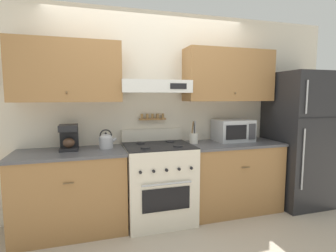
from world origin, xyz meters
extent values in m
plane|color=#B2A38E|center=(0.00, 0.00, 0.00)|extent=(16.00, 16.00, 0.00)
cube|color=beige|center=(0.00, 0.67, 1.27)|extent=(5.20, 0.08, 2.55)
cube|color=olive|center=(-0.99, 0.47, 1.76)|extent=(1.16, 0.33, 0.67)
sphere|color=brown|center=(-0.99, 0.29, 1.53)|extent=(0.02, 0.02, 0.02)
cube|color=olive|center=(1.00, 0.47, 1.76)|extent=(1.19, 0.33, 0.67)
sphere|color=brown|center=(1.00, 0.29, 1.53)|extent=(0.02, 0.02, 0.02)
cube|color=silver|center=(0.00, 0.45, 1.61)|extent=(0.83, 0.37, 0.15)
cube|color=black|center=(0.23, 0.26, 1.61)|extent=(0.20, 0.01, 0.07)
cube|color=olive|center=(0.00, 0.59, 1.20)|extent=(0.34, 0.07, 0.02)
cylinder|color=olive|center=(-0.14, 0.59, 1.24)|extent=(0.03, 0.03, 0.06)
cylinder|color=olive|center=(-0.07, 0.59, 1.24)|extent=(0.03, 0.03, 0.06)
cylinder|color=olive|center=(0.00, 0.59, 1.24)|extent=(0.03, 0.03, 0.06)
cylinder|color=olive|center=(0.07, 0.59, 1.24)|extent=(0.03, 0.03, 0.06)
cylinder|color=olive|center=(0.14, 0.59, 1.24)|extent=(0.03, 0.03, 0.06)
cube|color=olive|center=(-0.99, 0.33, 0.43)|extent=(1.16, 0.61, 0.86)
cube|color=#4C4C51|center=(-0.99, 0.33, 0.88)|extent=(1.18, 0.64, 0.03)
cylinder|color=brown|center=(-0.99, 0.01, 0.64)|extent=(0.10, 0.01, 0.01)
cube|color=olive|center=(1.00, 0.33, 0.43)|extent=(1.19, 0.61, 0.86)
cube|color=#4C4C51|center=(1.00, 0.33, 0.88)|extent=(1.21, 0.64, 0.03)
cylinder|color=brown|center=(1.00, 0.01, 0.64)|extent=(0.10, 0.01, 0.01)
cube|color=beige|center=(0.00, 0.30, 0.45)|extent=(0.79, 0.65, 0.91)
cube|color=black|center=(0.00, -0.04, 0.38)|extent=(0.53, 0.01, 0.25)
cylinder|color=#ADAFB5|center=(0.00, -0.06, 0.56)|extent=(0.55, 0.02, 0.02)
cube|color=black|center=(0.00, 0.30, 0.91)|extent=(0.79, 0.65, 0.01)
cylinder|color=#232326|center=(-0.19, 0.14, 0.93)|extent=(0.11, 0.11, 0.02)
cylinder|color=#232326|center=(0.19, 0.14, 0.93)|extent=(0.11, 0.11, 0.02)
cylinder|color=#232326|center=(-0.19, 0.45, 0.93)|extent=(0.11, 0.11, 0.02)
cylinder|color=#232326|center=(0.19, 0.45, 0.93)|extent=(0.11, 0.11, 0.02)
cylinder|color=black|center=(-0.28, -0.04, 0.71)|extent=(0.03, 0.02, 0.03)
cylinder|color=black|center=(-0.14, -0.04, 0.71)|extent=(0.03, 0.02, 0.03)
cylinder|color=black|center=(0.00, -0.04, 0.71)|extent=(0.03, 0.02, 0.03)
cylinder|color=black|center=(0.14, -0.04, 0.71)|extent=(0.03, 0.02, 0.03)
cylinder|color=black|center=(0.28, -0.04, 0.71)|extent=(0.03, 0.02, 0.03)
cube|color=beige|center=(0.00, 0.60, 1.00)|extent=(0.79, 0.04, 0.15)
cube|color=#232326|center=(2.00, 0.26, 0.90)|extent=(0.74, 0.73, 1.81)
cube|color=black|center=(2.00, -0.11, 1.23)|extent=(0.74, 0.01, 0.01)
cylinder|color=#ADAFB5|center=(1.72, -0.12, 1.48)|extent=(0.02, 0.02, 0.40)
cylinder|color=#ADAFB5|center=(1.72, -0.12, 0.72)|extent=(0.02, 0.02, 0.76)
cylinder|color=#B7B7BC|center=(-0.60, 0.41, 0.96)|extent=(0.16, 0.16, 0.13)
ellipsoid|color=#B7B7BC|center=(-0.60, 0.41, 1.02)|extent=(0.15, 0.15, 0.07)
sphere|color=black|center=(-0.60, 0.41, 1.07)|extent=(0.02, 0.02, 0.02)
cylinder|color=#B7B7BC|center=(-0.52, 0.41, 0.98)|extent=(0.10, 0.03, 0.08)
torus|color=black|center=(-0.60, 0.41, 1.04)|extent=(0.14, 0.01, 0.14)
cube|color=black|center=(-1.00, 0.41, 0.91)|extent=(0.19, 0.23, 0.03)
cube|color=black|center=(-1.00, 0.49, 1.04)|extent=(0.19, 0.08, 0.28)
cube|color=black|center=(-1.00, 0.40, 1.14)|extent=(0.19, 0.19, 0.07)
ellipsoid|color=#4C3323|center=(-1.00, 0.39, 0.98)|extent=(0.12, 0.12, 0.11)
cube|color=#ADAFB5|center=(1.07, 0.43, 1.04)|extent=(0.48, 0.36, 0.28)
cube|color=black|center=(1.01, 0.25, 1.04)|extent=(0.29, 0.01, 0.18)
cube|color=#38383D|center=(1.24, 0.25, 1.04)|extent=(0.10, 0.01, 0.20)
cylinder|color=silver|center=(0.49, 0.41, 0.96)|extent=(0.11, 0.11, 0.13)
cylinder|color=olive|center=(0.47, 0.40, 1.10)|extent=(0.01, 0.05, 0.16)
cylinder|color=#28282B|center=(0.50, 0.41, 1.10)|extent=(0.01, 0.04, 0.16)
cylinder|color=#B2B2B7|center=(0.52, 0.42, 1.10)|extent=(0.01, 0.03, 0.16)
camera|label=1|loc=(-0.76, -2.64, 1.49)|focal=28.00mm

